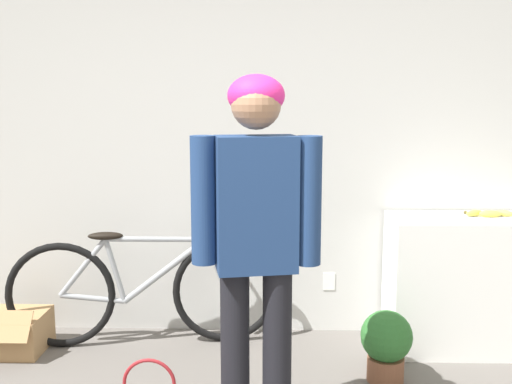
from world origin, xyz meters
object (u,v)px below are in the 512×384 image
(bicycle, at_px, (144,290))
(cardboard_box, at_px, (13,332))
(banana, at_px, (488,213))
(potted_plant, at_px, (386,343))
(person, at_px, (256,226))

(bicycle, distance_m, cardboard_box, 0.86)
(banana, relative_size, potted_plant, 0.77)
(potted_plant, bearing_deg, bicycle, 162.14)
(person, height_order, bicycle, person)
(bicycle, relative_size, banana, 5.49)
(potted_plant, bearing_deg, banana, 35.44)
(cardboard_box, relative_size, potted_plant, 1.06)
(cardboard_box, distance_m, potted_plant, 2.31)
(potted_plant, bearing_deg, person, -141.41)
(banana, relative_size, cardboard_box, 0.73)
(banana, distance_m, potted_plant, 1.08)
(bicycle, height_order, banana, banana)
(person, distance_m, bicycle, 1.44)
(bicycle, bearing_deg, potted_plant, -24.57)
(person, relative_size, banana, 5.36)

